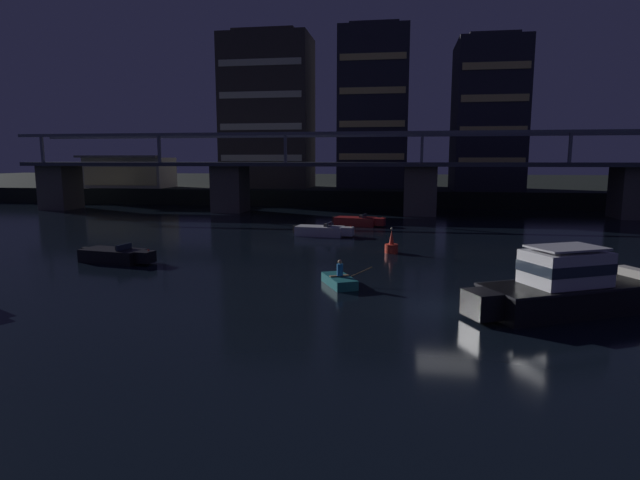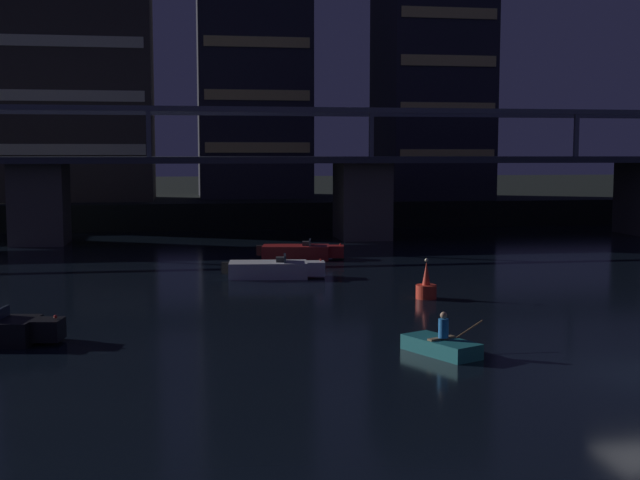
% 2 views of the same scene
% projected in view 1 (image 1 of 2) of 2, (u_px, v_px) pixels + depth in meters
% --- Properties ---
extents(ground_plane, '(400.00, 400.00, 0.00)m').
position_uv_depth(ground_plane, '(448.00, 308.00, 22.41)').
color(ground_plane, black).
extents(far_riverbank, '(240.00, 80.00, 2.20)m').
position_uv_depth(far_riverbank, '(412.00, 185.00, 106.97)').
color(far_riverbank, black).
rests_on(far_riverbank, ground).
extents(river_bridge, '(96.88, 6.40, 9.38)m').
position_uv_depth(river_bridge, '(420.00, 179.00, 59.64)').
color(river_bridge, '#605B51').
rests_on(river_bridge, ground).
extents(tower_west_low, '(12.76, 8.51, 22.29)m').
position_uv_depth(tower_west_low, '(268.00, 112.00, 76.38)').
color(tower_west_low, '#38332D').
rests_on(tower_west_low, far_riverbank).
extents(tower_west_tall, '(9.98, 9.99, 23.28)m').
position_uv_depth(tower_west_tall, '(374.00, 109.00, 77.24)').
color(tower_west_tall, '#282833').
rests_on(tower_west_tall, far_riverbank).
extents(tower_central, '(8.97, 10.32, 20.20)m').
position_uv_depth(tower_central, '(488.00, 116.00, 70.44)').
color(tower_central, '#282833').
rests_on(tower_central, far_riverbank).
extents(waterfront_pavilion, '(12.40, 7.40, 4.70)m').
position_uv_depth(waterfront_pavilion, '(130.00, 172.00, 77.68)').
color(waterfront_pavilion, '#B2AD9E').
rests_on(waterfront_pavilion, far_riverbank).
extents(cabin_cruiser_near_left, '(9.10, 5.99, 2.79)m').
position_uv_depth(cabin_cruiser_near_left, '(569.00, 287.00, 21.73)').
color(cabin_cruiser_near_left, black).
rests_on(cabin_cruiser_near_left, ground).
extents(speedboat_near_center, '(5.23, 2.43, 1.16)m').
position_uv_depth(speedboat_near_center, '(116.00, 255.00, 32.42)').
color(speedboat_near_center, black).
rests_on(speedboat_near_center, ground).
extents(speedboat_near_right, '(5.23, 2.20, 1.16)m').
position_uv_depth(speedboat_near_right, '(322.00, 231.00, 43.54)').
color(speedboat_near_right, silver).
rests_on(speedboat_near_right, ground).
extents(speedboat_mid_left, '(5.23, 2.48, 1.16)m').
position_uv_depth(speedboat_mid_left, '(358.00, 221.00, 50.28)').
color(speedboat_mid_left, maroon).
rests_on(speedboat_mid_left, ground).
extents(channel_buoy, '(0.90, 0.90, 1.76)m').
position_uv_depth(channel_buoy, '(391.00, 246.00, 35.55)').
color(channel_buoy, red).
rests_on(channel_buoy, ground).
extents(dinghy_with_paddler, '(2.70, 2.82, 1.36)m').
position_uv_depth(dinghy_with_paddler, '(339.00, 280.00, 26.33)').
color(dinghy_with_paddler, '#196066').
rests_on(dinghy_with_paddler, ground).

